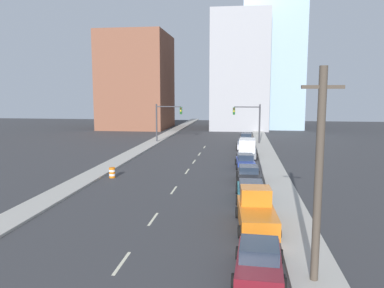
# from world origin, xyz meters

# --- Properties ---
(sidewalk_left) EXTENTS (2.28, 103.10, 0.17)m
(sidewalk_left) POSITION_xyz_m (-8.54, 51.55, 0.08)
(sidewalk_left) COLOR #ADA89E
(sidewalk_left) RESTS_ON ground
(sidewalk_right) EXTENTS (2.28, 103.10, 0.17)m
(sidewalk_right) POSITION_xyz_m (8.54, 51.55, 0.08)
(sidewalk_right) COLOR #ADA89E
(sidewalk_right) RESTS_ON ground
(lane_stripe_at_8m) EXTENTS (0.16, 2.40, 0.01)m
(lane_stripe_at_8m) POSITION_xyz_m (0.00, 7.98, 0.00)
(lane_stripe_at_8m) COLOR beige
(lane_stripe_at_8m) RESTS_ON ground
(lane_stripe_at_14m) EXTENTS (0.16, 2.40, 0.01)m
(lane_stripe_at_14m) POSITION_xyz_m (0.00, 14.08, 0.00)
(lane_stripe_at_14m) COLOR beige
(lane_stripe_at_14m) RESTS_ON ground
(lane_stripe_at_21m) EXTENTS (0.16, 2.40, 0.01)m
(lane_stripe_at_21m) POSITION_xyz_m (0.00, 21.13, 0.00)
(lane_stripe_at_21m) COLOR beige
(lane_stripe_at_21m) RESTS_ON ground
(lane_stripe_at_28m) EXTENTS (0.16, 2.40, 0.01)m
(lane_stripe_at_28m) POSITION_xyz_m (0.00, 28.48, 0.00)
(lane_stripe_at_28m) COLOR beige
(lane_stripe_at_28m) RESTS_ON ground
(lane_stripe_at_34m) EXTENTS (0.16, 2.40, 0.01)m
(lane_stripe_at_34m) POSITION_xyz_m (0.00, 33.85, 0.00)
(lane_stripe_at_34m) COLOR beige
(lane_stripe_at_34m) RESTS_ON ground
(lane_stripe_at_39m) EXTENTS (0.16, 2.40, 0.01)m
(lane_stripe_at_39m) POSITION_xyz_m (0.00, 39.29, 0.00)
(lane_stripe_at_39m) COLOR beige
(lane_stripe_at_39m) RESTS_ON ground
(lane_stripe_at_46m) EXTENTS (0.16, 2.40, 0.01)m
(lane_stripe_at_46m) POSITION_xyz_m (0.00, 45.58, 0.00)
(lane_stripe_at_46m) COLOR beige
(lane_stripe_at_46m) RESTS_ON ground
(building_brick_left) EXTENTS (14.00, 16.00, 20.62)m
(building_brick_left) POSITION_xyz_m (-17.95, 73.91, 10.31)
(building_brick_left) COLOR brown
(building_brick_left) RESTS_ON ground
(building_office_center) EXTENTS (12.00, 20.00, 24.46)m
(building_office_center) POSITION_xyz_m (4.68, 77.91, 12.23)
(building_office_center) COLOR #99999E
(building_office_center) RESTS_ON ground
(building_glass_right) EXTENTS (13.00, 20.00, 33.99)m
(building_glass_right) POSITION_xyz_m (11.72, 81.91, 16.99)
(building_glass_right) COLOR #99B7CC
(building_glass_right) RESTS_ON ground
(traffic_signal_left) EXTENTS (4.18, 0.35, 6.06)m
(traffic_signal_left) POSITION_xyz_m (-6.83, 49.83, 3.92)
(traffic_signal_left) COLOR #38383D
(traffic_signal_left) RESTS_ON ground
(traffic_signal_right) EXTENTS (4.18, 0.35, 6.06)m
(traffic_signal_right) POSITION_xyz_m (6.78, 49.83, 3.92)
(traffic_signal_right) COLOR #38383D
(traffic_signal_right) RESTS_ON ground
(utility_pole_right_near) EXTENTS (1.60, 0.32, 8.75)m
(utility_pole_right_near) POSITION_xyz_m (8.38, 7.25, 4.50)
(utility_pole_right_near) COLOR #473D33
(utility_pole_right_near) RESTS_ON ground
(traffic_barrel) EXTENTS (0.56, 0.56, 0.95)m
(traffic_barrel) POSITION_xyz_m (-6.43, 24.76, 0.47)
(traffic_barrel) COLOR orange
(traffic_barrel) RESTS_ON ground
(sedan_maroon) EXTENTS (2.30, 4.42, 1.42)m
(sedan_maroon) POSITION_xyz_m (6.17, 7.70, 0.65)
(sedan_maroon) COLOR maroon
(sedan_maroon) RESTS_ON ground
(pickup_truck_orange) EXTENTS (2.50, 5.37, 2.19)m
(pickup_truck_orange) POSITION_xyz_m (6.26, 13.58, 0.88)
(pickup_truck_orange) COLOR orange
(pickup_truck_orange) RESTS_ON ground
(sedan_teal) EXTENTS (2.26, 4.67, 1.36)m
(sedan_teal) POSITION_xyz_m (6.07, 19.23, 0.63)
(sedan_teal) COLOR #196B75
(sedan_teal) RESTS_ON ground
(sedan_black) EXTENTS (2.21, 4.27, 1.40)m
(sedan_black) POSITION_xyz_m (5.98, 24.97, 0.64)
(sedan_black) COLOR black
(sedan_black) RESTS_ON ground
(sedan_blue) EXTENTS (2.25, 4.49, 1.42)m
(sedan_blue) POSITION_xyz_m (5.75, 31.30, 0.65)
(sedan_blue) COLOR navy
(sedan_blue) RESTS_ON ground
(box_truck_gray) EXTENTS (2.59, 5.39, 2.25)m
(box_truck_gray) POSITION_xyz_m (6.03, 37.67, 1.05)
(box_truck_gray) COLOR slate
(box_truck_gray) RESTS_ON ground
(sedan_silver) EXTENTS (2.20, 4.62, 1.40)m
(sedan_silver) POSITION_xyz_m (5.70, 44.45, 0.64)
(sedan_silver) COLOR #B2B2BC
(sedan_silver) RESTS_ON ground
(sedan_brown) EXTENTS (2.26, 4.58, 1.53)m
(sedan_brown) POSITION_xyz_m (6.06, 51.15, 0.70)
(sedan_brown) COLOR brown
(sedan_brown) RESTS_ON ground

